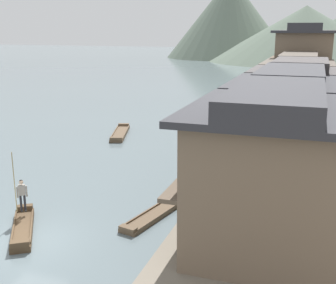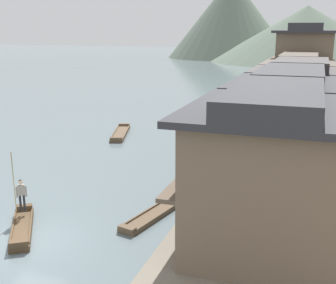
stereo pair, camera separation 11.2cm
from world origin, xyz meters
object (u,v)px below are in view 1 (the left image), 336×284
boat_moored_nearest (219,115)px  house_waterfront_nearest (273,169)px  house_waterfront_narrow (297,90)px  boatman_person (21,192)px  house_waterfront_tall (298,104)px  house_waterfront_far (303,68)px  house_waterfront_end (302,63)px  mooring_post_dock_near (200,195)px  house_waterfront_second (288,125)px  boat_foreground_poled (23,228)px  boat_moored_far (120,133)px  mooring_post_dock_mid (235,146)px  boat_moored_third (227,126)px  boat_moored_second (157,213)px

boat_moored_nearest → house_waterfront_nearest: bearing=-74.1°
house_waterfront_narrow → boat_moored_nearest: bearing=146.7°
boatman_person → house_waterfront_tall: house_waterfront_tall is taller
house_waterfront_nearest → house_waterfront_far: 31.07m
house_waterfront_end → mooring_post_dock_near: (-3.22, -34.49, -3.93)m
house_waterfront_nearest → house_waterfront_second: bearing=89.8°
house_waterfront_narrow → house_waterfront_tall: bearing=-86.6°
house_waterfront_nearest → house_waterfront_second: same height
boat_foreground_poled → house_waterfront_far: bearing=71.2°
house_waterfront_narrow → mooring_post_dock_near: bearing=-99.4°
boat_foreground_poled → house_waterfront_tall: size_ratio=0.56×
boat_moored_nearest → house_waterfront_narrow: (7.91, -5.21, 3.74)m
house_waterfront_far → boat_moored_far: bearing=-137.6°
mooring_post_dock_near → mooring_post_dock_mid: size_ratio=0.98×
house_waterfront_second → house_waterfront_tall: bearing=88.4°
boat_moored_third → house_waterfront_narrow: (5.98, 0.43, 3.64)m
mooring_post_dock_mid → house_waterfront_end: bearing=82.6°
house_waterfront_second → boat_moored_third: bearing=113.3°
boat_foreground_poled → boat_moored_third: (4.78, 23.96, 0.09)m
house_waterfront_far → boat_moored_second: bearing=-101.3°
boatman_person → mooring_post_dock_mid: 14.97m
boat_moored_nearest → house_waterfront_second: house_waterfront_second is taller
boat_moored_nearest → mooring_post_dock_near: mooring_post_dock_near is taller
boat_foreground_poled → house_waterfront_tall: house_waterfront_tall is taller
house_waterfront_nearest → boatman_person: bearing=-179.8°
boat_moored_nearest → boat_moored_second: 25.99m
boat_moored_second → house_waterfront_far: house_waterfront_far is taller
boatman_person → boat_moored_far: size_ratio=0.53×
boat_moored_second → mooring_post_dock_mid: 10.18m
boatman_person → house_waterfront_far: house_waterfront_far is taller
boatman_person → house_waterfront_end: house_waterfront_end is taller
boat_moored_nearest → house_waterfront_end: size_ratio=0.59×
house_waterfront_far → house_waterfront_tall: bearing=-88.8°
house_waterfront_second → house_waterfront_end: size_ratio=0.94×
house_waterfront_nearest → house_waterfront_tall: (0.23, 15.55, 0.01)m
boatman_person → boat_moored_nearest: 28.84m
house_waterfront_nearest → house_waterfront_tall: bearing=89.2°
mooring_post_dock_near → mooring_post_dock_mid: bearing=90.0°
boat_moored_nearest → house_waterfront_end: bearing=48.8°
boat_moored_third → house_waterfront_second: size_ratio=0.68×
house_waterfront_end → boat_moored_second: bearing=-98.8°
mooring_post_dock_mid → mooring_post_dock_near: bearing=-90.0°
boat_moored_nearest → boat_moored_far: size_ratio=0.90×
boat_moored_nearest → house_waterfront_tall: (8.38, -13.00, 3.74)m
boat_moored_second → boat_moored_nearest: bearing=95.3°
boat_foreground_poled → house_waterfront_end: 40.23m
boat_moored_far → house_waterfront_end: 24.94m
mooring_post_dock_near → house_waterfront_nearest: bearing=-39.1°
boat_foreground_poled → boat_moored_nearest: bearing=84.5°
house_waterfront_nearest → boat_moored_third: bearing=105.2°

